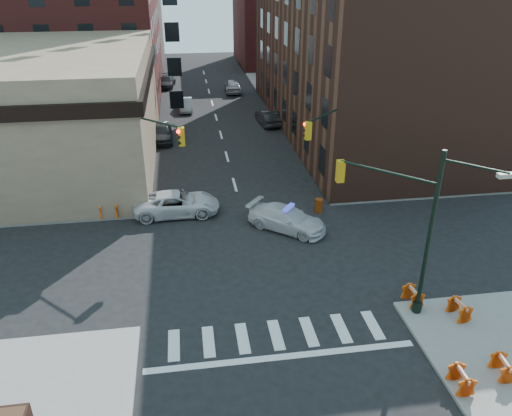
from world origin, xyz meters
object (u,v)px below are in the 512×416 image
object	(u,v)px
parked_car_wfar	(186,105)
parked_car_enear	(268,117)
parked_car_wnear	(162,133)
pedestrian_b	(74,191)
barricade_nw_a	(111,204)
pickup	(177,203)
barricade_se_a	(413,296)
barrel_road	(319,205)
police_car	(287,219)
pedestrian_a	(94,203)
barrel_bank	(168,202)

from	to	relation	value
parked_car_wfar	parked_car_enear	distance (m)	10.37
parked_car_wnear	pedestrian_b	world-z (taller)	pedestrian_b
barricade_nw_a	pedestrian_b	bearing A→B (deg)	148.63
pickup	barricade_se_a	xyz separation A→B (m)	(11.07, -11.50, -0.21)
pedestrian_b	barrel_road	distance (m)	16.51
police_car	barricade_nw_a	distance (m)	11.68
pedestrian_a	barricade_nw_a	xyz separation A→B (m)	(0.91, 0.69, -0.47)
parked_car_enear	barricade_se_a	world-z (taller)	parked_car_enear
pickup	barricade_nw_a	world-z (taller)	pickup
barrel_road	barricade_se_a	bearing A→B (deg)	-80.03
pedestrian_b	barrel_road	xyz separation A→B (m)	(16.09, -3.66, -0.46)
barricade_se_a	pedestrian_b	bearing A→B (deg)	46.35
pedestrian_a	barrel_road	distance (m)	14.52
parked_car_wnear	parked_car_wfar	distance (m)	10.41
police_car	barricade_nw_a	world-z (taller)	police_car
parked_car_wnear	barrel_bank	distance (m)	14.40
pedestrian_a	barrel_bank	xyz separation A→B (m)	(4.63, 0.63, -0.51)
police_car	barricade_se_a	distance (m)	9.51
parked_car_wnear	barricade_se_a	world-z (taller)	parked_car_wnear
police_car	barrel_road	world-z (taller)	police_car
parked_car_enear	barricade_nw_a	xyz separation A→B (m)	(-13.54, -17.95, -0.15)
pickup	pedestrian_a	xyz separation A→B (m)	(-5.22, 0.20, 0.29)
parked_car_wfar	pedestrian_a	size ratio (longest dim) A/B	2.25
pickup	barricade_nw_a	size ratio (longest dim) A/B	4.75
pickup	pedestrian_b	xyz separation A→B (m)	(-6.86, 2.60, 0.15)
parked_car_wfar	barricade_se_a	size ratio (longest dim) A/B	3.71
pickup	parked_car_wfar	world-z (taller)	pickup
parked_car_enear	barricade_nw_a	size ratio (longest dim) A/B	3.84
police_car	barricade_nw_a	bearing A→B (deg)	109.27
parked_car_wnear	barricade_nw_a	bearing A→B (deg)	-103.76
barricade_nw_a	pedestrian_a	bearing A→B (deg)	-140.32
parked_car_wnear	pedestrian_a	size ratio (longest dim) A/B	2.57
pickup	barrel_bank	bearing A→B (deg)	34.50
pedestrian_b	barricade_se_a	distance (m)	22.81
police_car	parked_car_enear	distance (m)	22.05
police_car	barricade_se_a	bearing A→B (deg)	-113.43
pedestrian_b	parked_car_wfar	bearing A→B (deg)	55.20
pedestrian_a	barricade_nw_a	bearing A→B (deg)	36.93
parked_car_enear	parked_car_wnear	bearing A→B (deg)	12.81
barricade_nw_a	barricade_se_a	bearing A→B (deg)	-36.32
pedestrian_a	barricade_nw_a	world-z (taller)	pedestrian_a
pickup	parked_car_wnear	size ratio (longest dim) A/B	1.18
pedestrian_b	parked_car_wnear	bearing A→B (deg)	50.67
barrel_bank	barricade_se_a	size ratio (longest dim) A/B	1.00
police_car	parked_car_wnear	bearing A→B (deg)	62.57
barrel_bank	pedestrian_a	bearing A→B (deg)	-172.20
barrel_bank	barricade_nw_a	xyz separation A→B (m)	(-3.72, 0.06, 0.04)
barrel_road	parked_car_wnear	bearing A→B (deg)	122.83
police_car	pedestrian_b	distance (m)	14.68
barricade_nw_a	barrel_road	bearing A→B (deg)	-5.65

